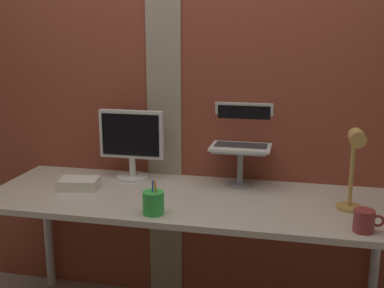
{
  "coord_description": "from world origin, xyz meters",
  "views": [
    {
      "loc": [
        0.57,
        -2.25,
        1.58
      ],
      "look_at": [
        0.05,
        0.07,
        1.02
      ],
      "focal_mm": 44.67,
      "sensor_mm": 36.0,
      "label": 1
    }
  ],
  "objects_px": {
    "laptop": "(242,134)",
    "coffee_mug": "(364,221)",
    "pen_cup": "(153,203)",
    "desk_lamp": "(354,161)",
    "monitor": "(132,139)"
  },
  "relations": [
    {
      "from": "coffee_mug",
      "to": "laptop",
      "type": "bearing_deg",
      "value": 135.83
    },
    {
      "from": "laptop",
      "to": "pen_cup",
      "type": "bearing_deg",
      "value": -120.68
    },
    {
      "from": "laptop",
      "to": "coffee_mug",
      "type": "bearing_deg",
      "value": -44.17
    },
    {
      "from": "desk_lamp",
      "to": "pen_cup",
      "type": "height_order",
      "value": "desk_lamp"
    },
    {
      "from": "laptop",
      "to": "coffee_mug",
      "type": "distance_m",
      "value": 0.84
    },
    {
      "from": "monitor",
      "to": "coffee_mug",
      "type": "xyz_separation_m",
      "value": [
        1.19,
        -0.5,
        -0.18
      ]
    },
    {
      "from": "laptop",
      "to": "pen_cup",
      "type": "relative_size",
      "value": 1.89
    },
    {
      "from": "desk_lamp",
      "to": "laptop",
      "type": "bearing_deg",
      "value": 146.69
    },
    {
      "from": "laptop",
      "to": "monitor",
      "type": "bearing_deg",
      "value": -173.7
    },
    {
      "from": "pen_cup",
      "to": "monitor",
      "type": "bearing_deg",
      "value": 119.12
    },
    {
      "from": "laptop",
      "to": "desk_lamp",
      "type": "relative_size",
      "value": 0.8
    },
    {
      "from": "monitor",
      "to": "desk_lamp",
      "type": "xyz_separation_m",
      "value": [
        1.15,
        -0.29,
        0.02
      ]
    },
    {
      "from": "coffee_mug",
      "to": "desk_lamp",
      "type": "bearing_deg",
      "value": 99.81
    },
    {
      "from": "pen_cup",
      "to": "coffee_mug",
      "type": "bearing_deg",
      "value": 0.01
    },
    {
      "from": "laptop",
      "to": "pen_cup",
      "type": "height_order",
      "value": "laptop"
    }
  ]
}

